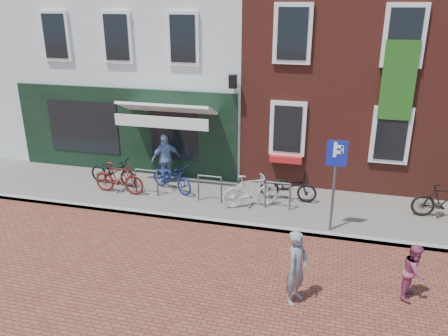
% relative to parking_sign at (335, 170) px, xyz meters
% --- Properties ---
extents(ground, '(80.00, 80.00, 0.00)m').
position_rel_parking_sign_xyz_m(ground, '(-2.01, -0.30, -1.75)').
color(ground, brown).
extents(sidewalk, '(24.00, 3.00, 0.10)m').
position_rel_parking_sign_xyz_m(sidewalk, '(-1.01, 1.20, -1.70)').
color(sidewalk, slate).
rests_on(sidewalk, ground).
extents(building_stucco, '(8.00, 8.00, 9.00)m').
position_rel_parking_sign_xyz_m(building_stucco, '(-7.01, 6.70, 2.75)').
color(building_stucco, silver).
rests_on(building_stucco, ground).
extents(building_brick_mid, '(6.00, 8.00, 10.00)m').
position_rel_parking_sign_xyz_m(building_brick_mid, '(-0.01, 6.70, 3.25)').
color(building_brick_mid, maroon).
rests_on(building_brick_mid, ground).
extents(filler_left, '(7.00, 8.00, 9.00)m').
position_rel_parking_sign_xyz_m(filler_left, '(-14.51, 6.70, 2.75)').
color(filler_left, silver).
rests_on(filler_left, ground).
extents(parking_sign, '(0.50, 0.08, 2.43)m').
position_rel_parking_sign_xyz_m(parking_sign, '(0.00, 0.00, 0.00)').
color(parking_sign, '#4C4C4F').
rests_on(parking_sign, sidewalk).
extents(woman, '(0.56, 0.67, 1.56)m').
position_rel_parking_sign_xyz_m(woman, '(-0.58, -3.04, -0.98)').
color(woman, slate).
rests_on(woman, ground).
extents(boy, '(0.60, 0.69, 1.19)m').
position_rel_parking_sign_xyz_m(boy, '(1.69, -2.33, -1.16)').
color(boy, '#953A5A').
rests_on(boy, ground).
extents(cafe_person, '(0.98, 0.93, 1.63)m').
position_rel_parking_sign_xyz_m(cafe_person, '(-5.30, 2.01, -0.84)').
color(cafe_person, '#7690C2').
rests_on(cafe_person, sidewalk).
extents(bicycle_0, '(1.75, 0.79, 0.89)m').
position_rel_parking_sign_xyz_m(bicycle_0, '(-6.89, 1.42, -1.21)').
color(bicycle_0, black).
rests_on(bicycle_0, sidewalk).
extents(bicycle_1, '(1.65, 0.53, 0.98)m').
position_rel_parking_sign_xyz_m(bicycle_1, '(-6.38, 0.82, -1.16)').
color(bicycle_1, '#571713').
rests_on(bicycle_1, sidewalk).
extents(bicycle_2, '(1.77, 1.28, 0.89)m').
position_rel_parking_sign_xyz_m(bicycle_2, '(-4.89, 1.41, -1.21)').
color(bicycle_2, navy).
rests_on(bicycle_2, sidewalk).
extents(bicycle_3, '(1.67, 1.13, 0.98)m').
position_rel_parking_sign_xyz_m(bicycle_3, '(-2.28, 0.87, -1.16)').
color(bicycle_3, '#B6B6B9').
rests_on(bicycle_3, sidewalk).
extents(bicycle_4, '(1.70, 0.64, 0.89)m').
position_rel_parking_sign_xyz_m(bicycle_4, '(-1.29, 1.58, -1.21)').
color(bicycle_4, black).
rests_on(bicycle_4, sidewalk).
extents(bicycle_5, '(1.66, 0.55, 0.98)m').
position_rel_parking_sign_xyz_m(bicycle_5, '(2.92, 1.47, -1.16)').
color(bicycle_5, black).
rests_on(bicycle_5, sidewalk).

